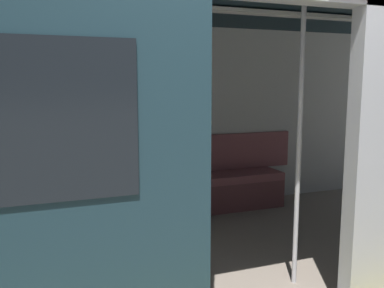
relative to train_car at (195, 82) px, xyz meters
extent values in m
cube|color=black|center=(1.38, 1.33, -0.18)|extent=(1.10, 0.02, 0.76)
cube|color=gray|center=(-0.07, -0.08, -1.52)|extent=(6.08, 2.65, 0.01)
cube|color=silver|center=(-0.07, -1.41, -0.44)|extent=(6.08, 0.10, 2.17)
cube|color=#935156|center=(-0.07, -1.35, -0.86)|extent=(3.52, 0.06, 0.45)
cube|color=white|center=(-0.07, -0.08, 0.62)|extent=(4.48, 0.16, 0.03)
cube|color=#935156|center=(-0.07, -1.13, -1.13)|extent=(2.91, 0.44, 0.09)
cube|color=brown|center=(-0.07, -0.93, -1.35)|extent=(2.91, 0.04, 0.34)
cube|color=pink|center=(0.12, -1.11, -0.84)|extent=(0.39, 0.23, 0.50)
sphere|color=tan|center=(0.12, -1.11, -0.49)|extent=(0.21, 0.21, 0.21)
sphere|color=#B2ADA8|center=(0.12, -1.12, -0.46)|extent=(0.19, 0.19, 0.19)
cylinder|color=pink|center=(-0.12, -1.08, -0.81)|extent=(0.08, 0.08, 0.44)
cylinder|color=pink|center=(0.35, -1.07, -0.81)|extent=(0.08, 0.08, 0.44)
cylinder|color=black|center=(0.02, -0.91, -1.04)|extent=(0.15, 0.40, 0.14)
cylinder|color=black|center=(0.20, -0.90, -1.04)|extent=(0.15, 0.40, 0.14)
cylinder|color=black|center=(0.02, -0.71, -1.28)|extent=(0.10, 0.10, 0.39)
cylinder|color=black|center=(0.20, -0.70, -1.28)|extent=(0.10, 0.10, 0.39)
cube|color=black|center=(0.01, -0.66, -1.49)|extent=(0.11, 0.22, 0.06)
cube|color=black|center=(0.19, -0.65, -1.49)|extent=(0.11, 0.22, 0.06)
cube|color=black|center=(0.60, -1.14, -1.00)|extent=(0.26, 0.14, 0.17)
cube|color=black|center=(0.60, -1.07, -1.01)|extent=(0.02, 0.01, 0.14)
cube|color=silver|center=(-0.22, -1.12, -1.08)|extent=(0.21, 0.26, 0.03)
cylinder|color=silver|center=(0.37, 0.88, -0.45)|extent=(0.04, 0.04, 2.15)
cylinder|color=silver|center=(-0.50, 0.80, -0.45)|extent=(0.04, 0.04, 2.15)
camera|label=1|loc=(1.30, 3.33, 0.00)|focal=39.22mm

